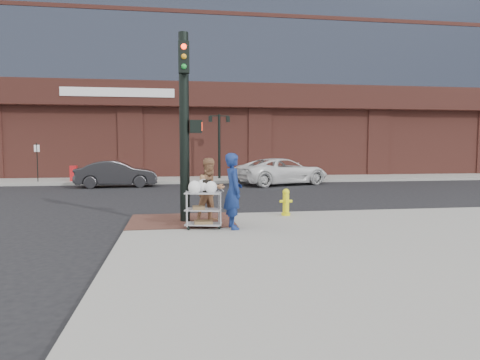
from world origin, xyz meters
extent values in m
plane|color=black|center=(0.00, 0.00, 0.00)|extent=(220.00, 220.00, 0.00)
cube|color=gray|center=(12.50, 32.00, 0.07)|extent=(65.00, 36.00, 0.15)
cube|color=#4D2B24|center=(-0.60, 0.90, 0.16)|extent=(2.80, 2.40, 0.01)
cube|color=brown|center=(5.00, 31.00, 14.15)|extent=(42.00, 26.00, 28.00)
cylinder|color=black|center=(2.00, 16.00, 2.15)|extent=(0.16, 0.16, 4.00)
cube|color=black|center=(2.00, 16.00, 4.05)|extent=(1.20, 0.06, 0.06)
cube|color=black|center=(1.45, 16.00, 3.85)|extent=(0.22, 0.22, 0.35)
cube|color=black|center=(2.55, 16.00, 3.85)|extent=(0.22, 0.22, 0.35)
cylinder|color=black|center=(-8.50, 15.00, 1.25)|extent=(0.05, 0.05, 2.20)
cylinder|color=black|center=(-0.50, 0.80, 2.65)|extent=(0.26, 0.26, 5.00)
cube|color=black|center=(-0.20, 0.80, 2.70)|extent=(0.32, 0.28, 0.34)
cube|color=#FF260C|center=(-0.04, 0.80, 2.70)|extent=(0.02, 0.18, 0.22)
cube|color=black|center=(-0.50, 0.52, 4.45)|extent=(0.28, 0.18, 0.80)
imported|color=navy|center=(0.65, -0.41, 1.08)|extent=(0.52, 0.73, 1.86)
imported|color=#9A6B48|center=(0.18, 0.67, 1.01)|extent=(1.02, 0.93, 1.71)
imported|color=black|center=(-3.85, 12.67, 0.70)|extent=(4.34, 1.81, 1.39)
imported|color=white|center=(5.23, 12.74, 0.75)|extent=(5.90, 4.16, 1.49)
cube|color=#929297|center=(-0.08, -0.26, 1.03)|extent=(0.96, 0.68, 0.03)
cube|color=#929297|center=(-0.08, -0.26, 0.61)|extent=(0.96, 0.68, 0.03)
cube|color=#929297|center=(-0.08, -0.26, 0.26)|extent=(0.96, 0.68, 0.03)
cube|color=black|center=(0.02, -0.21, 1.18)|extent=(0.21, 0.14, 0.31)
cube|color=brown|center=(-0.19, -0.26, 0.66)|extent=(0.29, 0.33, 0.08)
cube|color=brown|center=(-0.08, -0.26, 0.30)|extent=(0.44, 0.35, 0.07)
cylinder|color=yellow|center=(2.45, 1.35, 0.19)|extent=(0.26, 0.26, 0.07)
cylinder|color=yellow|center=(2.45, 1.35, 0.52)|extent=(0.19, 0.19, 0.57)
sphere|color=yellow|center=(2.45, 1.35, 0.83)|extent=(0.20, 0.20, 0.20)
cylinder|color=yellow|center=(2.45, 1.35, 0.57)|extent=(0.37, 0.08, 0.08)
cube|color=#B51417|center=(-6.58, 15.18, 0.60)|extent=(0.38, 0.34, 0.89)
cube|color=gold|center=(-5.28, 15.37, 0.67)|extent=(0.44, 0.40, 1.04)
camera|label=1|loc=(-0.75, -10.74, 2.18)|focal=32.00mm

